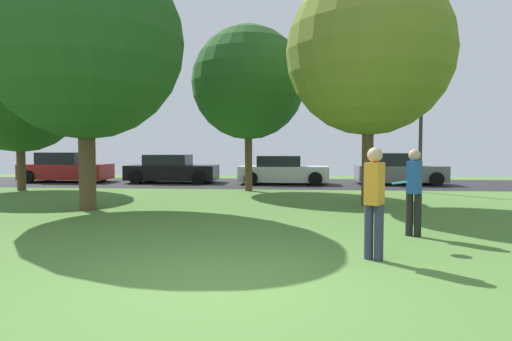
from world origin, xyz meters
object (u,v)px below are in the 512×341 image
object	(u,v)px
birch_tree_lone	(85,41)
frisbee_disc	(400,183)
oak_tree_right	(248,83)
parked_car_black	(172,170)
person_thrower	(374,198)
parked_car_white	(282,171)
oak_tree_center	(369,53)
street_lamp_post	(421,135)
parked_car_red	(66,169)
parked_car_grey	(399,170)
maple_tree_near	(19,90)
person_catcher	(414,188)

from	to	relation	value
birch_tree_lone	frisbee_disc	world-z (taller)	birch_tree_lone
oak_tree_right	parked_car_black	world-z (taller)	oak_tree_right
person_thrower	parked_car_black	distance (m)	16.16
frisbee_disc	parked_car_white	world-z (taller)	parked_car_white
oak_tree_center	person_thrower	size ratio (longest dim) A/B	4.03
street_lamp_post	parked_car_red	bearing A→B (deg)	166.97
birch_tree_lone	parked_car_grey	size ratio (longest dim) A/B	1.82
maple_tree_near	person_catcher	xyz separation A→B (m)	(13.43, -8.14, -3.14)
oak_tree_center	parked_car_white	distance (m)	8.95
birch_tree_lone	parked_car_white	distance (m)	11.29
parked_car_white	street_lamp_post	distance (m)	6.63
person_thrower	oak_tree_right	bearing A→B (deg)	46.11
maple_tree_near	parked_car_white	world-z (taller)	maple_tree_near
oak_tree_right	oak_tree_center	bearing A→B (deg)	-46.12
oak_tree_center	maple_tree_near	world-z (taller)	oak_tree_center
parked_car_red	oak_tree_right	bearing A→B (deg)	-21.21
parked_car_red	street_lamp_post	size ratio (longest dim) A/B	0.96
parked_car_white	parked_car_red	bearing A→B (deg)	177.92
maple_tree_near	parked_car_grey	size ratio (longest dim) A/B	1.64
frisbee_disc	person_thrower	bearing A→B (deg)	-120.16
person_catcher	maple_tree_near	bearing A→B (deg)	-91.07
maple_tree_near	person_catcher	distance (m)	16.01
parked_car_red	street_lamp_post	bearing A→B (deg)	-13.03
street_lamp_post	birch_tree_lone	bearing A→B (deg)	-151.52
parked_car_grey	street_lamp_post	world-z (taller)	street_lamp_post
birch_tree_lone	person_catcher	bearing A→B (deg)	-20.02
parked_car_grey	parked_car_red	bearing A→B (deg)	179.66
oak_tree_right	parked_car_red	size ratio (longest dim) A/B	1.53
frisbee_disc	parked_car_red	size ratio (longest dim) A/B	0.08
birch_tree_lone	street_lamp_post	distance (m)	12.34
maple_tree_near	parked_car_black	world-z (taller)	maple_tree_near
person_thrower	oak_tree_center	bearing A→B (deg)	21.60
oak_tree_center	person_thrower	xyz separation A→B (m)	(-0.97, -6.46, -3.58)
birch_tree_lone	parked_car_black	world-z (taller)	birch_tree_lone
person_catcher	street_lamp_post	size ratio (longest dim) A/B	0.38
person_catcher	frisbee_disc	world-z (taller)	person_catcher
oak_tree_right	frisbee_disc	size ratio (longest dim) A/B	18.32
frisbee_disc	parked_car_red	world-z (taller)	parked_car_red
oak_tree_center	parked_car_white	bearing A→B (deg)	109.87
oak_tree_center	parked_car_red	bearing A→B (deg)	149.98
parked_car_black	parked_car_red	bearing A→B (deg)	179.78
birch_tree_lone	maple_tree_near	distance (m)	7.49
maple_tree_near	frisbee_disc	bearing A→B (deg)	-34.61
birch_tree_lone	person_catcher	world-z (taller)	birch_tree_lone
oak_tree_right	person_catcher	bearing A→B (deg)	-64.57
person_catcher	person_thrower	bearing A→B (deg)	0.00
parked_car_red	parked_car_black	bearing A→B (deg)	-0.22
maple_tree_near	street_lamp_post	bearing A→B (deg)	2.03
frisbee_disc	parked_car_red	distance (m)	18.95
birch_tree_lone	parked_car_red	size ratio (longest dim) A/B	1.71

